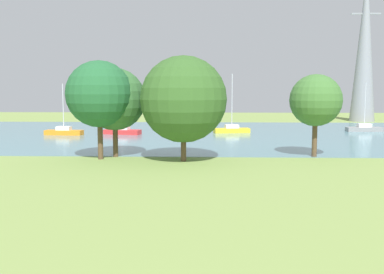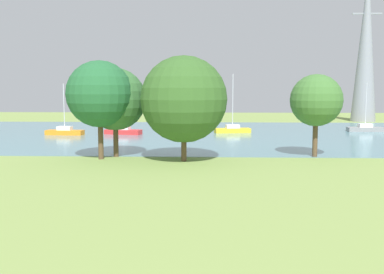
# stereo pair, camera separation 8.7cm
# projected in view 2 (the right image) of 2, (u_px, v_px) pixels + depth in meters

# --- Properties ---
(ground_plane) EXTENTS (160.00, 160.00, 0.00)m
(ground_plane) POSITION_uv_depth(u_px,v_px,m) (179.00, 175.00, 31.25)
(ground_plane) COLOR #7F994C
(water_surface) EXTENTS (140.00, 40.00, 0.02)m
(water_surface) POSITION_uv_depth(u_px,v_px,m) (194.00, 134.00, 59.06)
(water_surface) COLOR #598A95
(water_surface) RESTS_ON ground
(sailboat_gray) EXTENTS (4.85, 1.66, 6.72)m
(sailboat_gray) POSITION_uv_depth(u_px,v_px,m) (365.00, 128.00, 62.04)
(sailboat_gray) COLOR gray
(sailboat_gray) RESTS_ON water_surface
(sailboat_yellow) EXTENTS (5.00, 2.41, 7.88)m
(sailboat_yellow) POSITION_uv_depth(u_px,v_px,m) (232.00, 129.00, 60.39)
(sailboat_yellow) COLOR yellow
(sailboat_yellow) RESTS_ON water_surface
(sailboat_red) EXTENTS (5.01, 2.52, 8.02)m
(sailboat_red) POSITION_uv_depth(u_px,v_px,m) (123.00, 131.00, 58.41)
(sailboat_red) COLOR red
(sailboat_red) RESTS_ON water_surface
(sailboat_orange) EXTENTS (4.91, 1.90, 6.57)m
(sailboat_orange) POSITION_uv_depth(u_px,v_px,m) (65.00, 131.00, 57.68)
(sailboat_orange) COLOR orange
(sailboat_orange) RESTS_ON water_surface
(tree_mid_shore) EXTENTS (5.60, 5.60, 8.32)m
(tree_mid_shore) POSITION_uv_depth(u_px,v_px,m) (100.00, 94.00, 37.48)
(tree_mid_shore) COLOR brown
(tree_mid_shore) RESTS_ON ground
(tree_west_near) EXTENTS (5.41, 5.41, 7.76)m
(tree_west_near) POSITION_uv_depth(u_px,v_px,m) (115.00, 99.00, 38.87)
(tree_west_near) COLOR brown
(tree_west_near) RESTS_ON ground
(tree_east_near) EXTENTS (7.08, 7.08, 8.65)m
(tree_east_near) POSITION_uv_depth(u_px,v_px,m) (184.00, 99.00, 36.42)
(tree_east_near) COLOR brown
(tree_east_near) RESTS_ON ground
(tree_west_far) EXTENTS (4.52, 4.52, 7.22)m
(tree_west_far) POSITION_uv_depth(u_px,v_px,m) (316.00, 101.00, 38.79)
(tree_west_far) COLOR brown
(tree_west_far) RESTS_ON ground
(electricity_pylon) EXTENTS (6.40, 4.40, 27.68)m
(electricity_pylon) POSITION_uv_depth(u_px,v_px,m) (366.00, 44.00, 79.97)
(electricity_pylon) COLOR gray
(electricity_pylon) RESTS_ON ground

